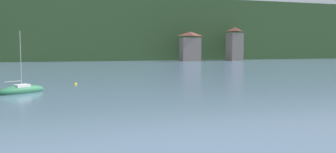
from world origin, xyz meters
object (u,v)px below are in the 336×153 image
(sailboat_far_0, at_px, (22,90))
(mooring_buoy_mid, at_px, (75,84))
(shore_building_eastcentral, at_px, (235,44))
(shore_building_central, at_px, (190,47))

(sailboat_far_0, bearing_deg, mooring_buoy_mid, 16.79)
(shore_building_eastcentral, bearing_deg, mooring_buoy_mid, -130.47)
(sailboat_far_0, distance_m, mooring_buoy_mid, 7.46)
(shore_building_eastcentral, distance_m, mooring_buoy_mid, 75.47)
(sailboat_far_0, relative_size, mooring_buoy_mid, 15.05)
(shore_building_eastcentral, xyz_separation_m, sailboat_far_0, (-53.55, -63.10, -4.63))
(mooring_buoy_mid, bearing_deg, sailboat_far_0, -128.76)
(shore_building_central, distance_m, sailboat_far_0, 74.00)
(shore_building_eastcentral, relative_size, sailboat_far_0, 1.81)
(shore_building_central, relative_size, shore_building_eastcentral, 0.84)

